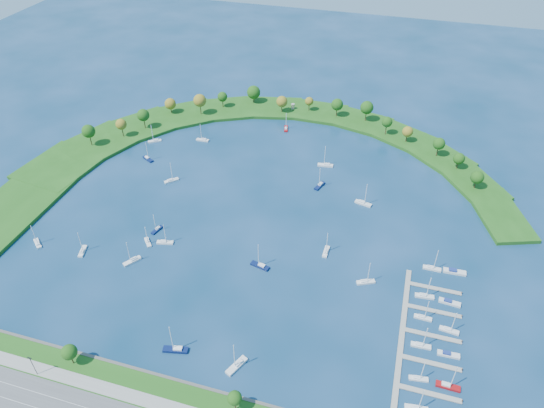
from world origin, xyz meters
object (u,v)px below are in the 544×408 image
(moored_boat_12, at_px, (171,180))
(moored_boat_18, at_px, (286,128))
(dock_system, at_px, (420,346))
(moored_boat_5, at_px, (326,165))
(docked_boat_0, at_px, (416,408))
(docked_boat_10, at_px, (432,268))
(moored_boat_9, at_px, (320,185))
(docked_boat_11, at_px, (454,272))
(moored_boat_2, at_px, (260,265))
(moored_boat_11, at_px, (326,251))
(moored_boat_1, at_px, (155,141))
(docked_boat_3, at_px, (448,386))
(moored_boat_14, at_px, (148,242))
(docked_boat_6, at_px, (423,317))
(docked_boat_8, at_px, (424,296))
(moored_boat_0, at_px, (157,229))
(moored_boat_10, at_px, (132,260))
(moored_boat_6, at_px, (237,365))
(moored_boat_15, at_px, (366,281))
(moored_boat_8, at_px, (176,349))
(moored_boat_16, at_px, (37,243))
(docked_boat_5, at_px, (448,354))
(moored_boat_3, at_px, (203,139))
(docked_boat_7, at_px, (449,330))
(docked_boat_2, at_px, (418,378))
(moored_boat_4, at_px, (82,251))
(moored_boat_13, at_px, (148,158))
(docked_boat_4, at_px, (421,345))
(moored_boat_17, at_px, (165,242))
(moored_boat_7, at_px, (363,203))

(moored_boat_12, distance_m, moored_boat_18, 89.56)
(dock_system, bearing_deg, moored_boat_5, 118.16)
(docked_boat_0, relative_size, docked_boat_10, 1.00)
(moored_boat_9, bearing_deg, docked_boat_0, 45.23)
(moored_boat_5, height_order, docked_boat_11, moored_boat_5)
(moored_boat_2, height_order, moored_boat_11, moored_boat_2)
(moored_boat_1, bearing_deg, moored_boat_9, 136.85)
(dock_system, height_order, docked_boat_3, docked_boat_3)
(moored_boat_12, height_order, moored_boat_14, moored_boat_12)
(moored_boat_14, distance_m, docked_boat_6, 131.66)
(moored_boat_5, height_order, docked_boat_8, moored_boat_5)
(moored_boat_0, bearing_deg, docked_boat_11, 109.95)
(docked_boat_6, xyz_separation_m, docked_boat_10, (2.38, 30.35, 0.03))
(docked_boat_10, bearing_deg, moored_boat_10, -165.26)
(moored_boat_6, bearing_deg, docked_boat_10, 161.53)
(moored_boat_10, bearing_deg, moored_boat_15, 133.36)
(dock_system, height_order, moored_boat_11, moored_boat_11)
(moored_boat_15, distance_m, docked_boat_10, 32.82)
(moored_boat_8, xyz_separation_m, docked_boat_10, (93.82, 74.01, -0.08))
(moored_boat_16, height_order, docked_boat_10, docked_boat_10)
(docked_boat_5, bearing_deg, moored_boat_3, 139.48)
(moored_boat_15, relative_size, docked_boat_7, 1.07)
(moored_boat_9, bearing_deg, docked_boat_11, 75.18)
(dock_system, relative_size, moored_boat_8, 5.69)
(moored_boat_8, relative_size, docked_boat_2, 1.37)
(moored_boat_15, height_order, docked_boat_10, moored_boat_15)
(dock_system, distance_m, moored_boat_4, 158.19)
(moored_boat_8, xyz_separation_m, docked_boat_3, (101.92, 13.89, -0.05))
(moored_boat_0, xyz_separation_m, docked_boat_8, (131.24, -6.81, 0.04))
(moored_boat_16, relative_size, moored_boat_18, 0.98)
(moored_boat_0, bearing_deg, moored_boat_13, -133.39)
(moored_boat_13, bearing_deg, docked_boat_4, 0.00)
(docked_boat_0, bearing_deg, docked_boat_8, 83.97)
(moored_boat_17, bearing_deg, docked_boat_5, -24.47)
(moored_boat_4, height_order, moored_boat_12, moored_boat_12)
(moored_boat_0, height_order, docked_boat_2, moored_boat_0)
(moored_boat_2, relative_size, moored_boat_15, 1.10)
(moored_boat_2, relative_size, moored_boat_7, 1.01)
(moored_boat_9, xyz_separation_m, docked_boat_11, (73.14, -48.21, -0.17))
(docked_boat_0, bearing_deg, dock_system, 84.44)
(moored_boat_7, height_order, moored_boat_14, moored_boat_7)
(docked_boat_2, bearing_deg, docked_boat_4, 82.14)
(moored_boat_4, height_order, docked_boat_3, docked_boat_3)
(moored_boat_4, relative_size, docked_boat_11, 1.15)
(moored_boat_17, relative_size, docked_boat_10, 0.99)
(moored_boat_0, bearing_deg, moored_boat_2, 95.71)
(moored_boat_9, distance_m, moored_boat_13, 105.78)
(moored_boat_2, relative_size, docked_boat_7, 1.17)
(moored_boat_17, bearing_deg, moored_boat_11, -1.28)
(moored_boat_10, height_order, moored_boat_12, moored_boat_10)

